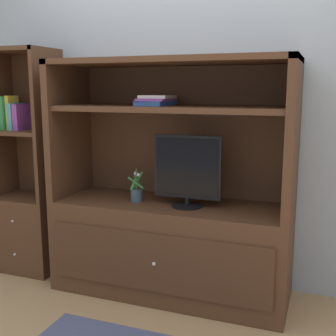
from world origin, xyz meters
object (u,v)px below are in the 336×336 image
object	(u,v)px
tv_monitor	(187,171)
upright_book_row	(13,115)
magazine_stack	(157,100)
bookshelf_tall	(29,199)
media_console	(171,222)
potted_plant	(136,194)

from	to	relation	value
tv_monitor	upright_book_row	bearing A→B (deg)	178.00
magazine_stack	bookshelf_tall	xyz separation A→B (m)	(-1.08, 0.01, -0.78)
magazine_stack	media_console	bearing A→B (deg)	2.62
potted_plant	tv_monitor	bearing A→B (deg)	-0.29
potted_plant	bookshelf_tall	bearing A→B (deg)	176.53
media_console	tv_monitor	world-z (taller)	media_console
potted_plant	bookshelf_tall	distance (m)	0.96
bookshelf_tall	upright_book_row	distance (m)	0.66
media_console	magazine_stack	bearing A→B (deg)	-177.38
tv_monitor	upright_book_row	size ratio (longest dim) A/B	1.85
tv_monitor	bookshelf_tall	size ratio (longest dim) A/B	0.28
tv_monitor	potted_plant	world-z (taller)	tv_monitor
tv_monitor	potted_plant	bearing A→B (deg)	179.71
potted_plant	magazine_stack	distance (m)	0.65
media_console	magazine_stack	xyz separation A→B (m)	(-0.10, -0.00, 0.83)
media_console	tv_monitor	bearing A→B (deg)	-22.77
magazine_stack	bookshelf_tall	world-z (taller)	bookshelf_tall
magazine_stack	upright_book_row	xyz separation A→B (m)	(-1.17, -0.00, -0.12)
potted_plant	upright_book_row	size ratio (longest dim) A/B	0.90
upright_book_row	tv_monitor	bearing A→B (deg)	-2.00
media_console	magazine_stack	distance (m)	0.83
potted_plant	magazine_stack	size ratio (longest dim) A/B	0.70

